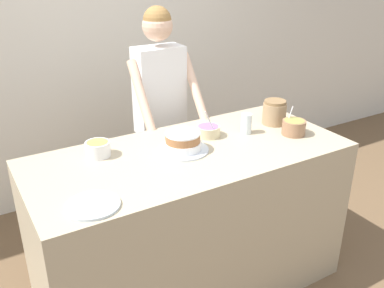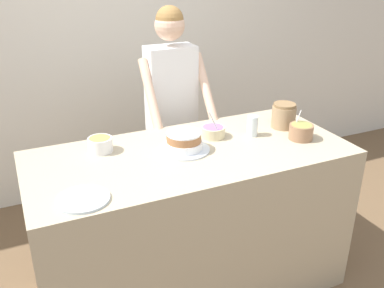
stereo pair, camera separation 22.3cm
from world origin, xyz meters
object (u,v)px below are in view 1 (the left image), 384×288
Objects in this scene: frosting_bowl_purple at (208,130)px; stoneware_jar at (274,112)px; frosting_bowl_yellow at (98,148)px; ceramic_plate at (93,205)px; cake at (183,143)px; drinking_glass at (246,124)px; frosting_bowl_olive at (294,127)px; person_baker at (160,100)px.

stoneware_jar is at bearing -5.16° from frosting_bowl_purple.
ceramic_plate is (-0.19, -0.46, -0.04)m from frosting_bowl_yellow.
cake is 0.45m from frosting_bowl_yellow.
drinking_glass is 0.51× the size of ceramic_plate.
stoneware_jar is (0.01, 0.19, 0.03)m from frosting_bowl_olive.
cake is 0.67m from ceramic_plate.
stoneware_jar is at bearing 4.91° from cake.
person_baker is at bearing 95.76° from frosting_bowl_purple.
frosting_bowl_olive is at bearing -27.80° from frosting_bowl_purple.
person_baker is 12.22× the size of frosting_bowl_yellow.
frosting_bowl_purple is at bearing 23.88° from cake.
person_baker is 0.75m from stoneware_jar.
person_baker is at bearing 36.82° from frosting_bowl_yellow.
drinking_glass is (-0.23, 0.16, 0.01)m from frosting_bowl_olive.
frosting_bowl_olive is at bearing -94.45° from stoneware_jar.
frosting_bowl_yellow is (-0.64, 0.07, 0.01)m from frosting_bowl_purple.
person_baker is 0.89m from frosting_bowl_olive.
stoneware_jar is at bearing 8.42° from drinking_glass.
person_baker is 0.74m from frosting_bowl_yellow.
frosting_bowl_olive is 0.19m from stoneware_jar.
ceramic_plate is (-1.04, -0.31, -0.05)m from drinking_glass.
person_baker is 6.84× the size of ceramic_plate.
frosting_bowl_yellow is 1.10m from stoneware_jar.
frosting_bowl_yellow is (-0.41, 0.17, -0.00)m from cake.
frosting_bowl_olive reaches higher than frosting_bowl_yellow.
cake is at bearing 168.72° from frosting_bowl_olive.
frosting_bowl_purple is (0.23, 0.10, -0.01)m from cake.
frosting_bowl_olive reaches higher than stoneware_jar.
frosting_bowl_olive is at bearing -15.68° from frosting_bowl_yellow.
frosting_bowl_olive is at bearing -11.28° from cake.
frosting_bowl_yellow reaches higher than ceramic_plate.
frosting_bowl_yellow is at bearing -143.18° from person_baker.
frosting_bowl_purple reaches higher than frosting_bowl_yellow.
cake is at bearing -105.97° from person_baker.
person_baker is 0.64m from cake.
cake is at bearing -175.09° from stoneware_jar.
cake is 0.25m from frosting_bowl_purple.
ceramic_plate is 1.55× the size of stoneware_jar.
frosting_bowl_olive is at bearing -56.39° from person_baker.
drinking_glass reaches higher than ceramic_plate.
cake is at bearing -156.12° from frosting_bowl_purple.
person_baker reaches higher than stoneware_jar.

